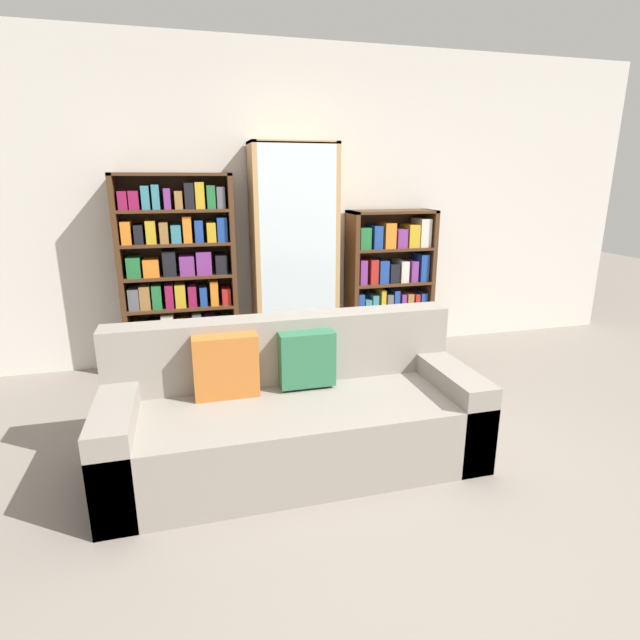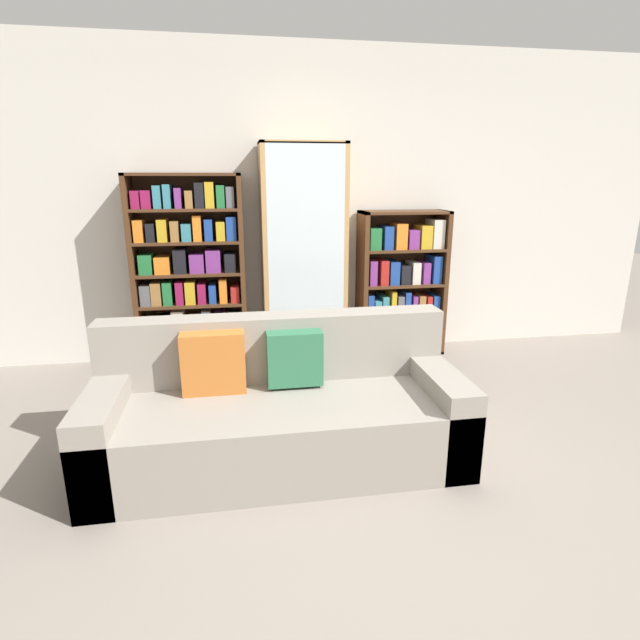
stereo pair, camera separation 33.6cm
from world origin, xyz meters
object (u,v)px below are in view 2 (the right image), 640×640
object	(u,v)px
bookshelf_right	(401,285)
display_cabinet	(304,256)
couch	(279,413)
bookshelf_left	(190,275)
wine_bottle	(381,362)

from	to	relation	value
bookshelf_right	display_cabinet	bearing A→B (deg)	-178.95
couch	bookshelf_left	xyz separation A→B (m)	(-0.60, 1.69, 0.52)
couch	display_cabinet	size ratio (longest dim) A/B	1.10
couch	bookshelf_right	world-z (taller)	bookshelf_right
couch	display_cabinet	distance (m)	1.83
couch	display_cabinet	world-z (taller)	display_cabinet
display_cabinet	wine_bottle	distance (m)	1.15
bookshelf_right	couch	bearing A→B (deg)	-127.37
bookshelf_left	display_cabinet	size ratio (longest dim) A/B	0.87
couch	bookshelf_right	distance (m)	2.16
display_cabinet	wine_bottle	xyz separation A→B (m)	(0.55, -0.64, -0.78)
display_cabinet	bookshelf_right	world-z (taller)	display_cabinet
bookshelf_left	display_cabinet	xyz separation A→B (m)	(0.98, -0.02, 0.14)
bookshelf_right	bookshelf_left	bearing A→B (deg)	-180.00
bookshelf_left	bookshelf_right	distance (m)	1.89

